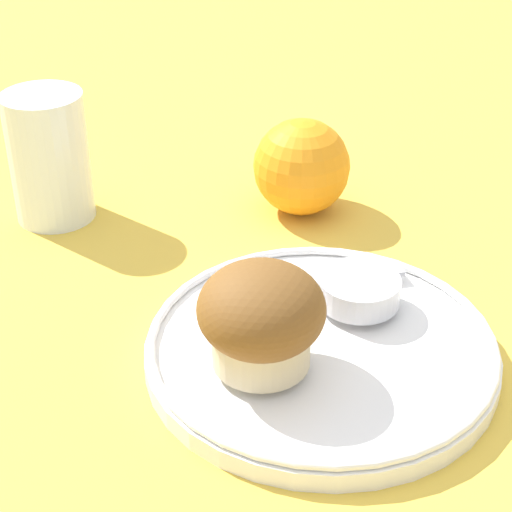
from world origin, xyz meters
TOP-DOWN VIEW (x-y plane):
  - ground_plane at (0.00, 0.00)m, footprint 3.00×3.00m
  - plate at (-0.01, 0.01)m, footprint 0.24×0.24m
  - muffin at (-0.06, -0.01)m, footprint 0.08×0.08m
  - cream_ramekin at (0.02, 0.04)m, footprint 0.06×0.06m
  - berry_pair at (-0.04, 0.06)m, footprint 0.03×0.01m
  - butter_knife at (-0.01, 0.07)m, footprint 0.15×0.03m
  - orange_fruit at (0.03, 0.22)m, footprint 0.08×0.08m
  - juice_glass at (-0.19, 0.25)m, footprint 0.07×0.07m

SIDE VIEW (x-z plane):
  - ground_plane at x=0.00m, z-range 0.00..0.00m
  - plate at x=-0.01m, z-range 0.00..0.02m
  - butter_knife at x=-0.01m, z-range 0.02..0.02m
  - berry_pair at x=-0.04m, z-range 0.02..0.03m
  - cream_ramekin at x=0.02m, z-range 0.02..0.04m
  - orange_fruit at x=0.03m, z-range 0.00..0.08m
  - muffin at x=-0.06m, z-range 0.02..0.09m
  - juice_glass at x=-0.19m, z-range 0.00..0.11m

